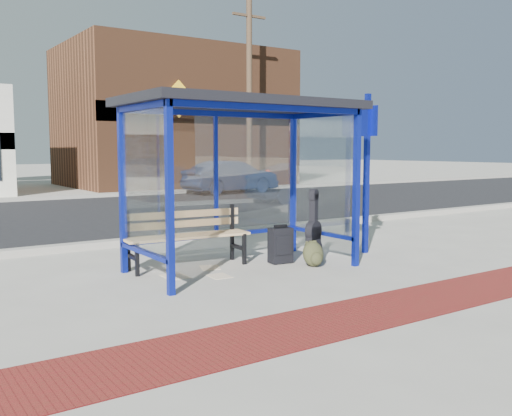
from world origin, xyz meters
TOP-DOWN VIEW (x-y plane):
  - ground at (0.00, 0.00)m, footprint 120.00×120.00m
  - brick_paver_strip at (0.00, -2.60)m, footprint 60.00×1.00m
  - curb_near at (0.00, 2.90)m, footprint 60.00×0.25m
  - street_asphalt at (0.00, 8.00)m, footprint 60.00×10.00m
  - curb_far at (0.00, 13.10)m, footprint 60.00×0.25m
  - far_sidewalk at (0.00, 15.00)m, footprint 60.00×4.00m
  - bus_shelter at (0.00, 0.07)m, footprint 3.30×1.80m
  - storefront_brown at (8.00, 18.49)m, footprint 10.00×7.08m
  - tree_right at (12.50, 22.00)m, footprint 3.60×3.60m
  - utility_pole_east at (9.00, 13.40)m, footprint 1.60×0.24m
  - bench at (-0.59, 0.61)m, footprint 1.89×0.61m
  - guitar_bag at (1.07, -0.30)m, footprint 0.40×0.25m
  - suitcase at (0.71, 0.04)m, footprint 0.36×0.26m
  - backpack at (0.96, -0.44)m, footprint 0.37×0.34m
  - sign_post at (2.41, -0.05)m, footprint 0.11×0.33m
  - newspaper_a at (-0.34, 0.35)m, footprint 0.38×0.42m
  - newspaper_b at (-1.03, 0.11)m, footprint 0.32×0.40m
  - newspaper_c at (-0.52, -0.21)m, footprint 0.29×0.36m
  - parked_car at (7.27, 12.10)m, footprint 3.95×1.74m
  - fire_hydrant at (10.31, 13.89)m, footprint 0.36×0.24m

SIDE VIEW (x-z plane):
  - ground at x=0.00m, z-range 0.00..0.00m
  - street_asphalt at x=0.00m, z-range 0.00..0.00m
  - newspaper_c at x=-0.52m, z-range 0.00..0.01m
  - newspaper_a at x=-0.34m, z-range 0.00..0.01m
  - newspaper_b at x=-1.03m, z-range 0.00..0.01m
  - far_sidewalk at x=0.00m, z-range 0.00..0.01m
  - brick_paver_strip at x=0.00m, z-range 0.00..0.01m
  - curb_near at x=0.00m, z-range 0.00..0.12m
  - curb_far at x=0.00m, z-range 0.00..0.12m
  - backpack at x=0.96m, z-range -0.01..0.37m
  - suitcase at x=0.71m, z-range -0.02..0.57m
  - guitar_bag at x=1.07m, z-range -0.14..0.93m
  - fire_hydrant at x=10.31m, z-range 0.03..0.83m
  - bench at x=-0.59m, z-range 0.06..0.94m
  - parked_car at x=7.27m, z-range 0.00..1.26m
  - sign_post at x=2.41m, z-range 0.16..2.79m
  - bus_shelter at x=0.00m, z-range 0.86..3.28m
  - storefront_brown at x=8.00m, z-range 0.00..6.40m
  - utility_pole_east at x=9.00m, z-range 0.11..8.11m
  - tree_right at x=12.50m, z-range 1.94..8.97m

